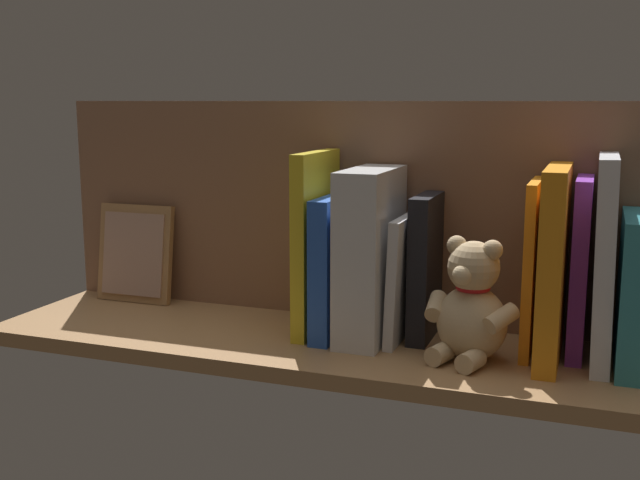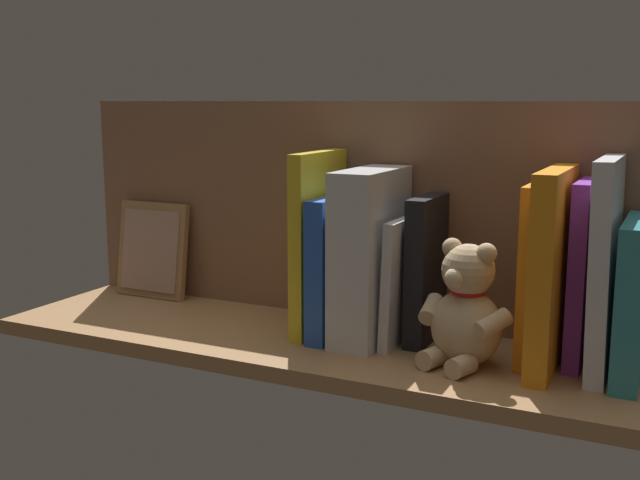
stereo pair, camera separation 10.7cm
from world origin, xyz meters
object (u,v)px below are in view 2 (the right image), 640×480
object	(u,v)px
dictionary_thick_white	(370,255)
picture_frame_leaning	(152,250)
teddy_bear	(466,311)
book_0	(633,299)

from	to	relation	value
dictionary_thick_white	picture_frame_leaning	distance (cm)	43.66
dictionary_thick_white	teddy_bear	bearing A→B (deg)	162.61
book_0	teddy_bear	size ratio (longest dim) A/B	1.20
book_0	picture_frame_leaning	distance (cm)	77.79
book_0	dictionary_thick_white	world-z (taller)	dictionary_thick_white
teddy_bear	dictionary_thick_white	world-z (taller)	dictionary_thick_white
book_0	dictionary_thick_white	distance (cm)	34.57
teddy_bear	picture_frame_leaning	xyz separation A→B (cm)	(58.18, -10.80, 0.98)
book_0	dictionary_thick_white	xyz separation A→B (cm)	(34.49, -0.03, 2.35)
teddy_bear	picture_frame_leaning	world-z (taller)	picture_frame_leaning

